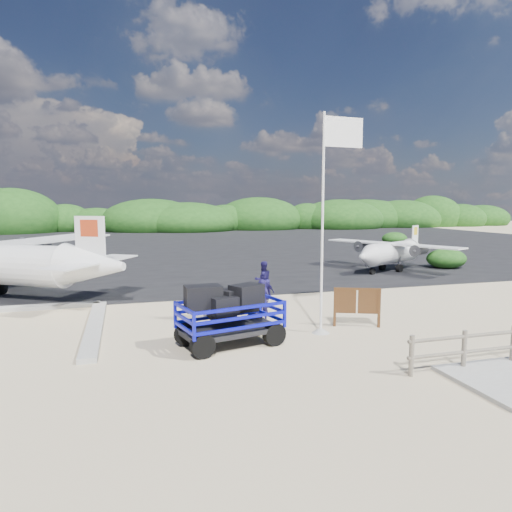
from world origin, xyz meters
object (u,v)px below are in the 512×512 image
at_px(crew_b, 263,280).
at_px(signboard, 356,327).
at_px(baggage_cart, 230,345).
at_px(crew_c, 263,294).
at_px(aircraft_large, 287,254).
at_px(crew_a, 262,300).
at_px(flagpole, 321,333).

bearing_deg(crew_b, signboard, 97.31).
xyz_separation_m(baggage_cart, crew_c, (2.04, 3.37, 0.75)).
relative_size(baggage_cart, aircraft_large, 0.21).
xyz_separation_m(crew_a, crew_c, (0.33, 0.89, 0.02)).
distance_m(baggage_cart, aircraft_large, 23.73).
relative_size(baggage_cart, crew_c, 2.07).
xyz_separation_m(signboard, crew_c, (-2.45, 2.59, 0.75)).
height_order(flagpole, crew_a, flagpole).
height_order(crew_b, aircraft_large, aircraft_large).
bearing_deg(crew_c, aircraft_large, -120.95).
bearing_deg(crew_b, crew_a, 62.25).
xyz_separation_m(flagpole, crew_a, (-1.34, 2.03, 0.73)).
relative_size(baggage_cart, signboard, 1.91).
bearing_deg(signboard, crew_b, 129.80).
relative_size(crew_a, aircraft_large, 0.10).
height_order(baggage_cart, signboard, baggage_cart).
xyz_separation_m(crew_b, crew_c, (-0.81, -2.68, -0.05)).
height_order(crew_a, crew_c, crew_c).
relative_size(crew_b, aircraft_large, 0.11).
bearing_deg(signboard, baggage_cart, -147.62).
bearing_deg(signboard, flagpole, -144.43).
height_order(crew_b, crew_c, crew_b).
relative_size(signboard, aircraft_large, 0.11).
relative_size(signboard, crew_c, 1.09).
height_order(baggage_cart, flagpole, flagpole).
xyz_separation_m(flagpole, crew_c, (-1.00, 2.92, 0.75)).
distance_m(flagpole, aircraft_large, 22.24).
height_order(crew_a, crew_b, crew_b).
bearing_deg(crew_b, aircraft_large, -123.44).
bearing_deg(crew_a, flagpole, 140.09).
height_order(flagpole, aircraft_large, flagpole).
bearing_deg(crew_b, flagpole, 81.97).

